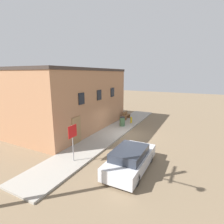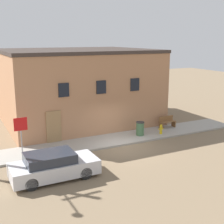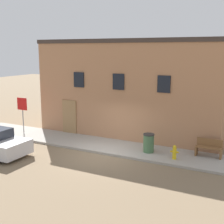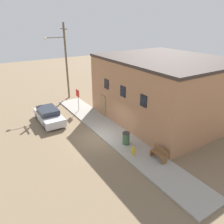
{
  "view_description": "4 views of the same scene",
  "coord_description": "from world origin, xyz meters",
  "px_view_note": "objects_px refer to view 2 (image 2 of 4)",
  "views": [
    {
      "loc": [
        -13.84,
        -5.79,
        5.4
      ],
      "look_at": [
        -0.09,
        1.23,
        2.0
      ],
      "focal_mm": 28.0,
      "sensor_mm": 36.0,
      "label": 1
    },
    {
      "loc": [
        -9.11,
        -16.58,
        6.76
      ],
      "look_at": [
        -0.09,
        1.23,
        2.0
      ],
      "focal_mm": 50.0,
      "sensor_mm": 36.0,
      "label": 2
    },
    {
      "loc": [
        7.43,
        -13.27,
        5.28
      ],
      "look_at": [
        -0.09,
        1.23,
        2.0
      ],
      "focal_mm": 50.0,
      "sensor_mm": 36.0,
      "label": 3
    },
    {
      "loc": [
        13.85,
        -7.58,
        9.08
      ],
      "look_at": [
        -0.09,
        1.23,
        2.0
      ],
      "focal_mm": 35.0,
      "sensor_mm": 36.0,
      "label": 4
    }
  ],
  "objects_px": {
    "bench": "(167,122)",
    "parked_car": "(53,166)",
    "trash_bin": "(140,128)",
    "fire_hydrant": "(161,129)",
    "stop_sign": "(21,129)"
  },
  "relations": [
    {
      "from": "stop_sign",
      "to": "parked_car",
      "type": "distance_m",
      "value": 3.68
    },
    {
      "from": "parked_car",
      "to": "stop_sign",
      "type": "bearing_deg",
      "value": 103.78
    },
    {
      "from": "stop_sign",
      "to": "parked_car",
      "type": "bearing_deg",
      "value": -76.22
    },
    {
      "from": "bench",
      "to": "trash_bin",
      "type": "xyz_separation_m",
      "value": [
        -2.86,
        -0.73,
        0.07
      ]
    },
    {
      "from": "bench",
      "to": "stop_sign",
      "type": "bearing_deg",
      "value": -174.59
    },
    {
      "from": "parked_car",
      "to": "fire_hydrant",
      "type": "bearing_deg",
      "value": 20.61
    },
    {
      "from": "bench",
      "to": "parked_car",
      "type": "bearing_deg",
      "value": -156.33
    },
    {
      "from": "stop_sign",
      "to": "parked_car",
      "type": "relative_size",
      "value": 0.54
    },
    {
      "from": "bench",
      "to": "parked_car",
      "type": "distance_m",
      "value": 11.1
    },
    {
      "from": "fire_hydrant",
      "to": "bench",
      "type": "xyz_separation_m",
      "value": [
        1.39,
        1.15,
        0.07
      ]
    },
    {
      "from": "stop_sign",
      "to": "bench",
      "type": "height_order",
      "value": "stop_sign"
    },
    {
      "from": "trash_bin",
      "to": "parked_car",
      "type": "relative_size",
      "value": 0.23
    },
    {
      "from": "trash_bin",
      "to": "stop_sign",
      "type": "bearing_deg",
      "value": -177.82
    },
    {
      "from": "trash_bin",
      "to": "bench",
      "type": "bearing_deg",
      "value": 14.35
    },
    {
      "from": "fire_hydrant",
      "to": "stop_sign",
      "type": "relative_size",
      "value": 0.3
    }
  ]
}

